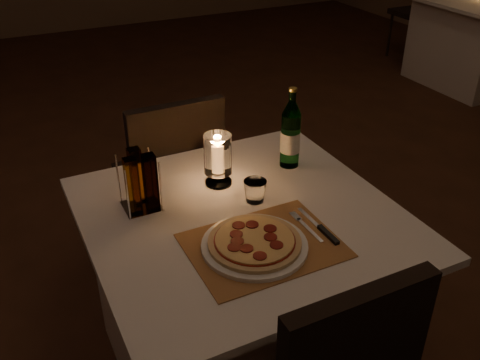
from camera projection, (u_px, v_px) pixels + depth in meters
name	position (u px, v px, depth m)	size (l,w,h in m)	color
floor	(244.00, 287.00, 2.55)	(8.00, 10.00, 0.02)	#402214
main_table	(242.00, 297.00, 1.94)	(1.00, 1.00, 0.74)	silver
chair_far	(172.00, 169.00, 2.41)	(0.42, 0.42, 0.90)	black
placemat	(263.00, 245.00, 1.61)	(0.45, 0.34, 0.00)	#A76D39
plate	(255.00, 246.00, 1.59)	(0.32, 0.32, 0.01)	white
pizza	(255.00, 241.00, 1.59)	(0.28, 0.28, 0.02)	#D8B77F
fork	(304.00, 224.00, 1.70)	(0.02, 0.18, 0.00)	silver
knife	(324.00, 231.00, 1.66)	(0.02, 0.22, 0.01)	black
tumbler	(255.00, 191.00, 1.81)	(0.08, 0.08, 0.08)	white
water_bottle	(290.00, 135.00, 1.98)	(0.07, 0.07, 0.31)	#58A45D
hurricane_candle	(218.00, 156.00, 1.87)	(0.10, 0.10, 0.19)	white
cruet_caddy	(140.00, 184.00, 1.74)	(0.12, 0.12, 0.21)	white
neighbor_table_right	(479.00, 42.00, 4.75)	(1.00, 1.00, 0.74)	silver
neighbor_chair_rb	(425.00, 6.00, 5.21)	(0.42, 0.42, 0.90)	black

